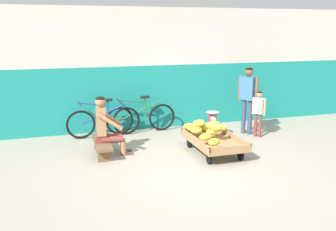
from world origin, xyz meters
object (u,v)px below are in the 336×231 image
Objects in this scene: bicycle_far_left at (141,117)px; customer_child at (259,109)px; customer_adult at (248,93)px; plastic_crate at (212,131)px; low_bench at (102,145)px; bicycle_near_left at (104,121)px; weighing_scale at (212,118)px; banana_cart at (214,142)px; vendor_seated at (106,126)px.

customer_child reaches higher than bicycle_far_left.
plastic_crate is at bearing -175.14° from customer_adult.
bicycle_near_left reaches higher than low_bench.
weighing_scale is (0.00, -0.00, 0.30)m from plastic_crate.
customer_adult reaches higher than bicycle_near_left.
customer_child is (1.01, -0.23, 0.49)m from plastic_crate.
customer_child is at bearing -68.70° from customer_adult.
low_bench is (-2.08, 0.57, -0.04)m from banana_cart.
bicycle_far_left is at bearing 117.30° from banana_cart.
low_bench is 3.70× the size of weighing_scale.
bicycle_far_left is at bearing 51.31° from low_bench.
banana_cart is 2.16m from low_bench.
banana_cart is 1.83m from customer_adult.
customer_adult is at bearing -13.10° from bicycle_near_left.
weighing_scale is (2.40, 0.44, -0.11)m from vendor_seated.
bicycle_far_left reaches higher than banana_cart.
vendor_seated is 1.11× the size of customer_child.
customer_adult is at bearing -20.32° from bicycle_far_left.
banana_cart is at bearing -112.03° from plastic_crate.
vendor_seated is at bearing -7.15° from low_bench.
banana_cart is 0.87× the size of bicycle_far_left.
customer_adult reaches higher than vendor_seated.
customer_adult is at bearing 4.93° from weighing_scale.
low_bench is at bearing -171.46° from customer_adult.
banana_cart is 4.82× the size of weighing_scale.
low_bench is 3.08× the size of plastic_crate.
banana_cart is 2.17m from bicycle_far_left.
vendor_seated is 2.44m from weighing_scale.
bicycle_near_left is 1.61× the size of customer_child.
plastic_crate is at bearing 90.00° from weighing_scale.
plastic_crate is (2.40, 0.44, -0.42)m from vendor_seated.
plastic_crate is at bearing -33.47° from bicycle_far_left.
bicycle_near_left reaches higher than weighing_scale.
weighing_scale is (0.40, 1.00, 0.21)m from banana_cart.
customer_child is (3.49, 0.21, 0.44)m from low_bench.
banana_cart is 0.94× the size of customer_adult.
low_bench is 1.27m from bicycle_near_left.
customer_child is at bearing -12.58° from plastic_crate.
plastic_crate is (0.40, 1.00, -0.09)m from banana_cart.
vendor_seated is at bearing -176.36° from customer_child.
plastic_crate is 0.22× the size of bicycle_near_left.
weighing_scale is 0.18× the size of bicycle_near_left.
bicycle_far_left is (1.09, 1.36, 0.15)m from low_bench.
customer_child is at bearing -17.55° from bicycle_near_left.
plastic_crate reaches higher than low_bench.
customer_child is (3.29, -1.04, 0.29)m from bicycle_near_left.
plastic_crate is 0.35× the size of customer_child.
bicycle_far_left reaches higher than weighing_scale.
customer_child is (1.01, -0.22, 0.19)m from weighing_scale.
banana_cart is at bearing -44.12° from bicycle_near_left.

